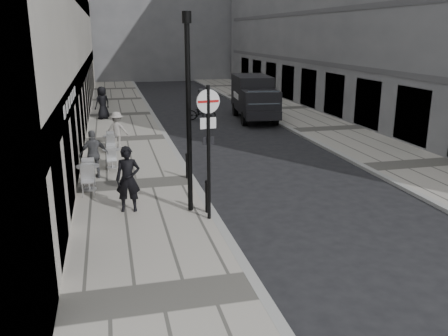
# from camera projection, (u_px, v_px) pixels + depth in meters

# --- Properties ---
(sidewalk) EXTENTS (4.00, 60.00, 0.12)m
(sidewalk) POSITION_uv_depth(u_px,v_px,m) (127.00, 140.00, 23.83)
(sidewalk) COLOR gray
(sidewalk) RESTS_ON ground
(far_sidewalk) EXTENTS (4.00, 60.00, 0.12)m
(far_sidewalk) POSITION_uv_depth(u_px,v_px,m) (328.00, 129.00, 26.35)
(far_sidewalk) COLOR gray
(far_sidewalk) RESTS_ON ground
(walking_man) EXTENTS (0.77, 0.56, 1.96)m
(walking_man) POSITION_uv_depth(u_px,v_px,m) (128.00, 179.00, 13.86)
(walking_man) COLOR black
(walking_man) RESTS_ON sidewalk
(sign_post) EXTENTS (0.65, 0.15, 3.78)m
(sign_post) POSITION_uv_depth(u_px,v_px,m) (208.00, 135.00, 12.87)
(sign_post) COLOR black
(sign_post) RESTS_ON sidewalk
(lamppost) EXTENTS (0.25, 0.25, 5.67)m
(lamppost) POSITION_uv_depth(u_px,v_px,m) (188.00, 105.00, 13.32)
(lamppost) COLOR black
(lamppost) RESTS_ON sidewalk
(bollard_near) EXTENTS (0.12, 0.12, 0.93)m
(bollard_near) POSITION_uv_depth(u_px,v_px,m) (207.00, 197.00, 13.87)
(bollard_near) COLOR black
(bollard_near) RESTS_ON sidewalk
(bollard_far) EXTENTS (0.12, 0.12, 0.88)m
(bollard_far) POSITION_uv_depth(u_px,v_px,m) (187.00, 166.00, 17.18)
(bollard_far) COLOR black
(bollard_far) RESTS_ON sidewalk
(panel_van) EXTENTS (2.70, 5.84, 2.66)m
(panel_van) POSITION_uv_depth(u_px,v_px,m) (254.00, 96.00, 29.33)
(panel_van) COLOR black
(panel_van) RESTS_ON ground
(cyclist) EXTENTS (1.93, 1.34, 1.98)m
(cyclist) POSITION_uv_depth(u_px,v_px,m) (201.00, 108.00, 29.17)
(cyclist) COLOR black
(cyclist) RESTS_ON ground
(pedestrian_a) EXTENTS (1.11, 0.64, 1.77)m
(pedestrian_a) POSITION_uv_depth(u_px,v_px,m) (94.00, 154.00, 17.06)
(pedestrian_a) COLOR #515256
(pedestrian_a) RESTS_ON sidewalk
(pedestrian_b) EXTENTS (1.23, 0.97, 1.67)m
(pedestrian_b) POSITION_uv_depth(u_px,v_px,m) (117.00, 130.00, 21.65)
(pedestrian_b) COLOR gray
(pedestrian_b) RESTS_ON sidewalk
(pedestrian_c) EXTENTS (1.16, 1.06, 1.98)m
(pedestrian_c) POSITION_uv_depth(u_px,v_px,m) (102.00, 103.00, 28.96)
(pedestrian_c) COLOR black
(pedestrian_c) RESTS_ON sidewalk
(cafe_table_near) EXTENTS (0.68, 1.54, 0.88)m
(cafe_table_near) POSITION_uv_depth(u_px,v_px,m) (112.00, 157.00, 18.52)
(cafe_table_near) COLOR silver
(cafe_table_near) RESTS_ON sidewalk
(cafe_table_mid) EXTENTS (0.64, 1.45, 0.83)m
(cafe_table_mid) POSITION_uv_depth(u_px,v_px,m) (111.00, 142.00, 21.12)
(cafe_table_mid) COLOR #B1B1B4
(cafe_table_mid) RESTS_ON sidewalk
(cafe_table_far) EXTENTS (0.77, 1.74, 0.99)m
(cafe_table_far) POSITION_uv_depth(u_px,v_px,m) (88.00, 175.00, 15.88)
(cafe_table_far) COLOR silver
(cafe_table_far) RESTS_ON sidewalk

